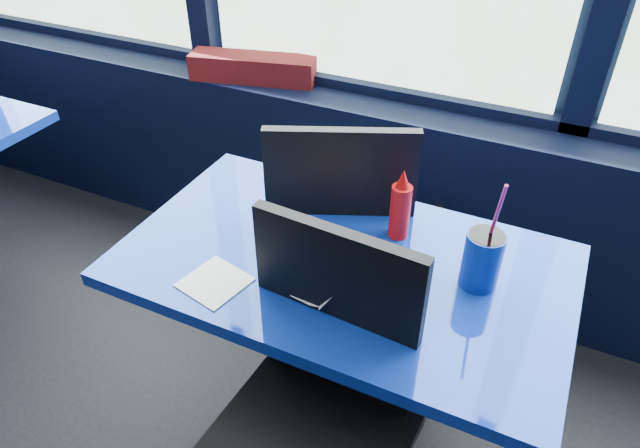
{
  "coord_description": "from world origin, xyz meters",
  "views": [
    {
      "loc": [
        0.75,
        0.91,
        1.75
      ],
      "look_at": [
        0.24,
        1.98,
        0.86
      ],
      "focal_mm": 32.0,
      "sensor_mm": 36.0,
      "label": 1
    }
  ],
  "objects_px": {
    "soda_cup": "(482,259)",
    "chair_near_back": "(368,236)",
    "chair_near_front": "(317,398)",
    "planter_box": "(253,68)",
    "near_table": "(342,307)",
    "ketchup_bottle": "(400,208)",
    "food_basket": "(331,271)"
  },
  "relations": [
    {
      "from": "soda_cup",
      "to": "chair_near_back",
      "type": "bearing_deg",
      "value": 146.99
    },
    {
      "from": "chair_near_front",
      "to": "chair_near_back",
      "type": "height_order",
      "value": "chair_near_back"
    },
    {
      "from": "chair_near_front",
      "to": "planter_box",
      "type": "relative_size",
      "value": 1.91
    },
    {
      "from": "near_table",
      "to": "chair_near_back",
      "type": "xyz_separation_m",
      "value": [
        -0.05,
        0.32,
        0.02
      ]
    },
    {
      "from": "planter_box",
      "to": "ketchup_bottle",
      "type": "relative_size",
      "value": 2.44
    },
    {
      "from": "chair_near_back",
      "to": "ketchup_bottle",
      "type": "relative_size",
      "value": 4.77
    },
    {
      "from": "near_table",
      "to": "food_basket",
      "type": "xyz_separation_m",
      "value": [
        0.01,
        -0.09,
        0.22
      ]
    },
    {
      "from": "chair_near_front",
      "to": "planter_box",
      "type": "xyz_separation_m",
      "value": [
        -0.86,
        1.17,
        0.28
      ]
    },
    {
      "from": "ketchup_bottle",
      "to": "chair_near_back",
      "type": "bearing_deg",
      "value": 133.25
    },
    {
      "from": "chair_near_back",
      "to": "planter_box",
      "type": "height_order",
      "value": "chair_near_back"
    },
    {
      "from": "food_basket",
      "to": "near_table",
      "type": "bearing_deg",
      "value": 103.38
    },
    {
      "from": "ketchup_bottle",
      "to": "soda_cup",
      "type": "relative_size",
      "value": 0.66
    },
    {
      "from": "planter_box",
      "to": "soda_cup",
      "type": "relative_size",
      "value": 1.6
    },
    {
      "from": "soda_cup",
      "to": "food_basket",
      "type": "bearing_deg",
      "value": -155.71
    },
    {
      "from": "chair_near_front",
      "to": "soda_cup",
      "type": "bearing_deg",
      "value": 57.84
    },
    {
      "from": "near_table",
      "to": "chair_near_front",
      "type": "distance_m",
      "value": 0.33
    },
    {
      "from": "near_table",
      "to": "planter_box",
      "type": "height_order",
      "value": "planter_box"
    },
    {
      "from": "food_basket",
      "to": "chair_near_back",
      "type": "bearing_deg",
      "value": 106.71
    },
    {
      "from": "food_basket",
      "to": "ketchup_bottle",
      "type": "height_order",
      "value": "ketchup_bottle"
    },
    {
      "from": "near_table",
      "to": "chair_near_front",
      "type": "xyz_separation_m",
      "value": [
        0.07,
        -0.32,
        0.01
      ]
    },
    {
      "from": "chair_near_front",
      "to": "chair_near_back",
      "type": "relative_size",
      "value": 0.98
    },
    {
      "from": "near_table",
      "to": "food_basket",
      "type": "relative_size",
      "value": 4.39
    },
    {
      "from": "food_basket",
      "to": "ketchup_bottle",
      "type": "xyz_separation_m",
      "value": [
        0.09,
        0.26,
        0.06
      ]
    },
    {
      "from": "chair_near_front",
      "to": "ketchup_bottle",
      "type": "distance_m",
      "value": 0.55
    },
    {
      "from": "chair_near_front",
      "to": "ketchup_bottle",
      "type": "height_order",
      "value": "chair_near_front"
    },
    {
      "from": "near_table",
      "to": "ketchup_bottle",
      "type": "xyz_separation_m",
      "value": [
        0.1,
        0.17,
        0.28
      ]
    },
    {
      "from": "near_table",
      "to": "chair_near_front",
      "type": "height_order",
      "value": "chair_near_front"
    },
    {
      "from": "chair_near_back",
      "to": "planter_box",
      "type": "bearing_deg",
      "value": -59.37
    },
    {
      "from": "near_table",
      "to": "chair_near_back",
      "type": "height_order",
      "value": "chair_near_back"
    },
    {
      "from": "near_table",
      "to": "planter_box",
      "type": "relative_size",
      "value": 2.29
    },
    {
      "from": "near_table",
      "to": "soda_cup",
      "type": "relative_size",
      "value": 3.66
    },
    {
      "from": "chair_near_back",
      "to": "soda_cup",
      "type": "distance_m",
      "value": 0.53
    }
  ]
}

